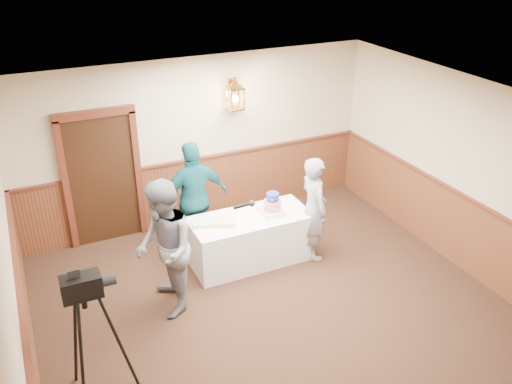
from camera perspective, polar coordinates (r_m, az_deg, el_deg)
ground at (r=6.95m, az=4.56°, el=-15.41°), size 7.00×7.00×0.00m
room_shell at (r=6.36m, az=2.62°, el=-2.82°), size 6.02×7.02×2.81m
display_table at (r=8.16m, az=-0.60°, el=-4.93°), size 1.80×0.80×0.75m
tiered_cake at (r=8.00m, az=1.75°, el=-1.43°), size 0.34×0.34×0.34m
sheet_cake_yellow at (r=7.78m, az=-3.41°, el=-3.18°), size 0.38×0.34×0.07m
sheet_cake_green at (r=7.78m, az=-5.67°, el=-3.28°), size 0.34×0.30×0.07m
interviewer at (r=6.98m, az=-9.63°, el=-5.96°), size 1.54×0.98×1.86m
baker at (r=8.10m, az=6.08°, el=-1.74°), size 0.41×0.61×1.63m
assistant_p at (r=8.21m, az=-6.47°, el=-0.66°), size 1.09×0.51×1.81m
tv_camera_rig at (r=6.05m, az=-16.88°, el=-15.31°), size 0.62×0.58×1.59m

